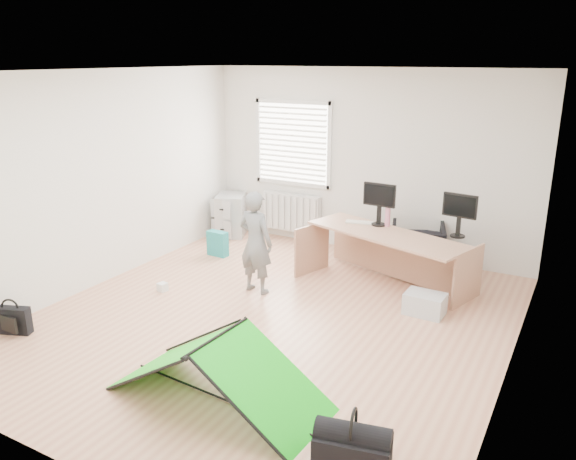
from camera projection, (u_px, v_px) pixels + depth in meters
The scene contains 18 objects.
ground at pixel (271, 319), 6.33m from camera, with size 5.50×5.50×0.00m, color tan.
back_wall at pixel (366, 163), 8.22m from camera, with size 5.00×0.02×2.70m, color silver.
window at pixel (293, 143), 8.69m from camera, with size 1.20×0.06×1.20m, color silver.
radiator at pixel (291, 212), 8.98m from camera, with size 1.00×0.12×0.60m, color silver.
desk at pixel (385, 260), 7.14m from camera, with size 2.10×0.67×0.72m, color #AA7A5F.
filing_cabinet at pixel (231, 215), 9.25m from camera, with size 0.44×0.58×0.68m, color #B0B2B5.
monitor_left at pixel (379, 210), 7.31m from camera, with size 0.43×0.09×0.41m, color black.
monitor_right at pixel (459, 221), 6.84m from camera, with size 0.42×0.09×0.40m, color black.
keyboard at pixel (360, 222), 7.46m from camera, with size 0.39×0.13×0.02m, color beige.
thermos at pixel (388, 217), 7.29m from camera, with size 0.07×0.07×0.25m, color #C76F88.
office_chair at pixel (417, 247), 7.70m from camera, with size 0.71×0.73×0.66m, color black.
person at pixel (256, 242), 6.90m from camera, with size 0.47×0.31×1.30m, color slate.
kite at pixel (217, 369), 4.77m from camera, with size 1.92×0.84×0.59m, color #12C615, non-canonical shape.
storage_crate at pixel (425, 304), 6.43m from camera, with size 0.45×0.31×0.25m, color #B8BEC1.
tote_bag at pixel (218, 244), 8.31m from camera, with size 0.31×0.14×0.37m, color teal.
laptop_bag at pixel (12, 320), 5.98m from camera, with size 0.40×0.12×0.30m, color black.
white_box at pixel (163, 287), 7.08m from camera, with size 0.11×0.11×0.11m, color silver.
duffel_bag at pixel (352, 450), 4.05m from camera, with size 0.55×0.28×0.24m, color black.
Camera 1 is at (2.96, -4.93, 2.84)m, focal length 35.00 mm.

